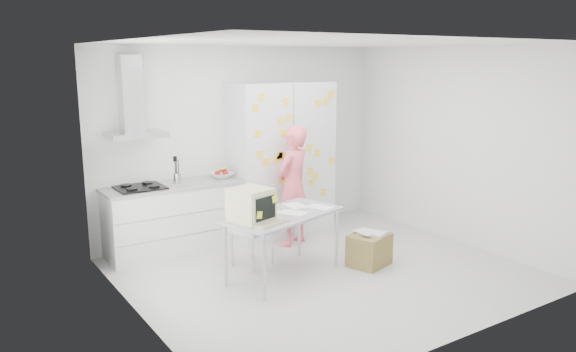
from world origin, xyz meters
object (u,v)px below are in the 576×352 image
desk (264,210)px  cardboard_box (369,249)px  person (293,186)px  chair (247,222)px

desk → cardboard_box: desk is taller
person → chair: (-0.91, -0.36, -0.28)m
person → chair: bearing=-1.5°
person → chair: person is taller
cardboard_box → chair: bearing=145.8°
desk → cardboard_box: 1.55m
chair → cardboard_box: size_ratio=1.64×
desk → chair: (0.13, 0.62, -0.31)m
desk → chair: desk is taller
desk → cardboard_box: size_ratio=2.66×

